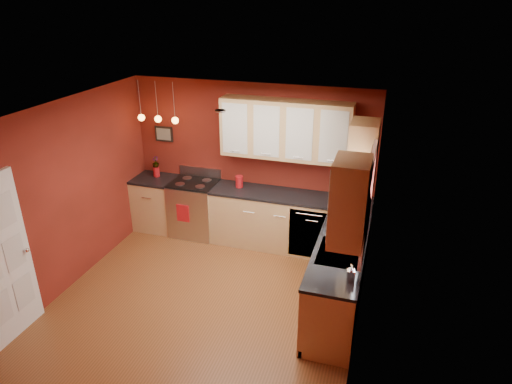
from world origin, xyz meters
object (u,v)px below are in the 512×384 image
(sink, at_px, (339,254))
(coffee_maker, at_px, (351,193))
(gas_range, at_px, (195,208))
(soap_pump, at_px, (351,273))
(red_canister, at_px, (239,182))

(sink, relative_size, coffee_maker, 2.79)
(gas_range, xyz_separation_m, sink, (2.62, -1.50, 0.43))
(coffee_maker, bearing_deg, gas_range, 177.75)
(coffee_maker, relative_size, soap_pump, 1.28)
(gas_range, distance_m, sink, 3.05)
(red_canister, height_order, soap_pump, soap_pump)
(red_canister, bearing_deg, gas_range, -175.69)
(sink, bearing_deg, soap_pump, -70.39)
(soap_pump, bearing_deg, gas_range, 143.96)
(red_canister, bearing_deg, soap_pump, -46.11)
(coffee_maker, xyz_separation_m, soap_pump, (0.24, -2.13, -0.02))
(sink, distance_m, red_canister, 2.41)
(sink, bearing_deg, gas_range, 150.22)
(red_canister, distance_m, coffee_maker, 1.79)
(gas_range, bearing_deg, soap_pump, -36.04)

